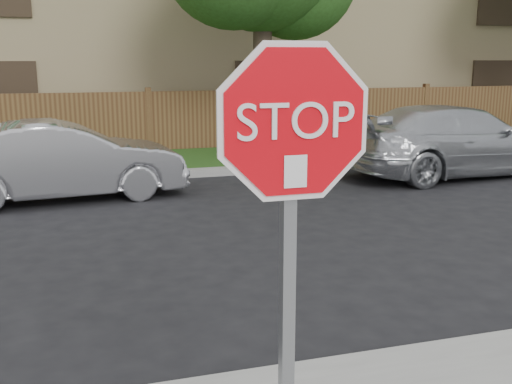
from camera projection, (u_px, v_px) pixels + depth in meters
name	position (u px, v px, depth m)	size (l,w,h in m)	color
ground	(323.00, 369.00, 4.79)	(90.00, 90.00, 0.00)	black
far_curb	(169.00, 174.00, 12.39)	(70.00, 0.30, 0.15)	gray
grass_strip	(159.00, 162.00, 13.93)	(70.00, 3.00, 0.12)	#1E4714
fence	(149.00, 123.00, 15.27)	(70.00, 0.12, 1.60)	#4E301B
apartment_building	(126.00, 24.00, 19.90)	(35.20, 9.20, 7.20)	#9A885F
stop_sign	(292.00, 191.00, 2.77)	(1.01, 0.13, 2.55)	gray
sedan_left	(63.00, 161.00, 10.37)	(1.45, 4.16, 1.37)	#B1B1B5
sedan_right	(456.00, 141.00, 12.53)	(2.06, 5.07, 1.47)	silver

